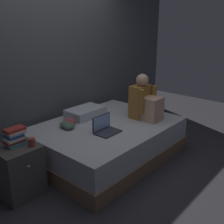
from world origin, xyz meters
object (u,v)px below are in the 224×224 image
at_px(bed, 107,140).
at_px(person_sitting, 145,102).
at_px(mug, 32,142).
at_px(nightstand, 18,170).
at_px(book_stack, 15,137).
at_px(pillow, 85,112).
at_px(laptop, 105,128).
at_px(clothes_pile, 68,124).

relative_size(bed, person_sitting, 3.05).
height_order(person_sitting, mug, person_sitting).
relative_size(bed, mug, 22.22).
bearing_deg(nightstand, bed, -6.60).
distance_m(book_stack, mug, 0.19).
bearing_deg(person_sitting, pillow, 125.88).
height_order(person_sitting, laptop, person_sitting).
bearing_deg(book_stack, pillow, 11.41).
relative_size(laptop, book_stack, 1.33).
xyz_separation_m(bed, pillow, (0.02, 0.45, 0.32)).
relative_size(pillow, book_stack, 2.33).
bearing_deg(laptop, book_stack, 160.31).
distance_m(laptop, pillow, 0.68).
xyz_separation_m(laptop, mug, (-0.94, 0.21, 0.07)).
relative_size(person_sitting, laptop, 2.05).
xyz_separation_m(mug, clothes_pile, (0.74, 0.28, -0.08)).
bearing_deg(laptop, clothes_pile, 112.46).
xyz_separation_m(bed, mug, (-1.17, 0.03, 0.38)).
height_order(pillow, book_stack, book_stack).
relative_size(person_sitting, mug, 7.28).
xyz_separation_m(pillow, clothes_pile, (-0.46, -0.14, -0.02)).
height_order(laptop, mug, laptop).
xyz_separation_m(bed, clothes_pile, (-0.43, 0.31, 0.30)).
relative_size(laptop, pillow, 0.57).
bearing_deg(laptop, mug, 167.14).
bearing_deg(book_stack, laptop, -19.69).
relative_size(bed, pillow, 3.57).
bearing_deg(clothes_pile, mug, -159.43).
height_order(nightstand, pillow, pillow).
relative_size(laptop, clothes_pile, 1.24).
bearing_deg(book_stack, bed, -8.44).
height_order(laptop, pillow, laptop).
height_order(laptop, clothes_pile, laptop).
height_order(nightstand, laptop, laptop).
xyz_separation_m(person_sitting, book_stack, (-1.81, 0.45, -0.08)).
bearing_deg(bed, clothes_pile, 144.61).
relative_size(nightstand, clothes_pile, 2.22).
distance_m(person_sitting, clothes_pile, 1.15).
height_order(bed, laptop, laptop).
distance_m(laptop, mug, 0.97).
relative_size(nightstand, laptop, 1.80).
height_order(nightstand, person_sitting, person_sitting).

